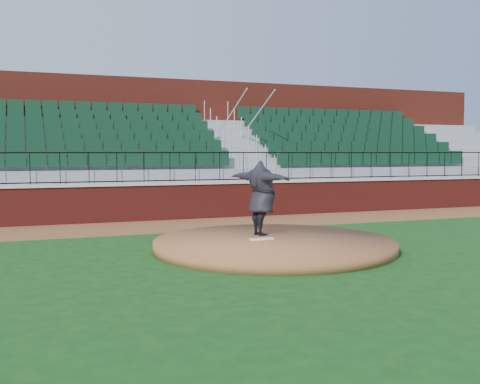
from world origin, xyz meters
name	(u,v)px	position (x,y,z in m)	size (l,w,h in m)	color
ground	(263,252)	(0.00, 0.00, 0.00)	(90.00, 90.00, 0.00)	#123F12
warning_track	(196,224)	(0.00, 5.40, 0.01)	(34.00, 3.20, 0.01)	brown
field_wall	(183,202)	(0.00, 7.00, 0.60)	(34.00, 0.35, 1.20)	maroon
wall_cap	(183,183)	(0.00, 7.00, 1.25)	(34.00, 0.45, 0.10)	#B7B7B7
wall_railing	(183,167)	(0.00, 7.00, 1.80)	(34.00, 0.05, 1.00)	black
seating_stands	(164,153)	(0.00, 9.72, 2.30)	(34.00, 5.10, 4.60)	gray
concourse_wall	(149,142)	(0.00, 12.52, 2.75)	(34.00, 0.50, 5.50)	maroon
pitchers_mound	(274,245)	(0.37, 0.21, 0.12)	(5.71, 5.71, 0.25)	brown
pitching_rubber	(262,239)	(0.08, 0.27, 0.27)	(0.57, 0.14, 0.04)	white
pitcher	(261,198)	(0.36, 0.96, 1.18)	(2.28, 0.62, 1.86)	black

